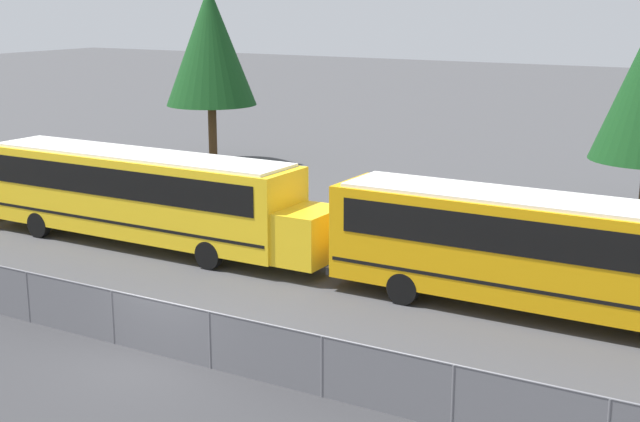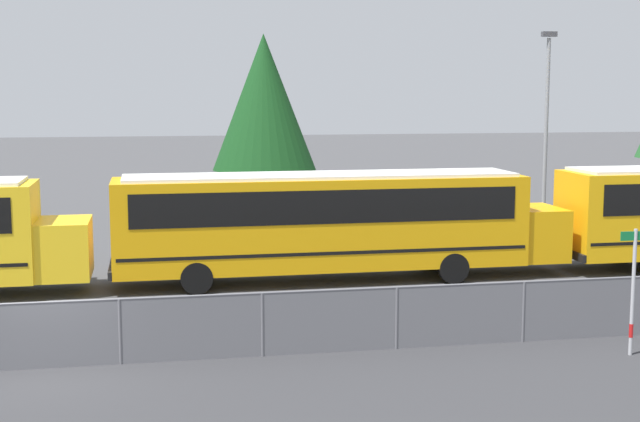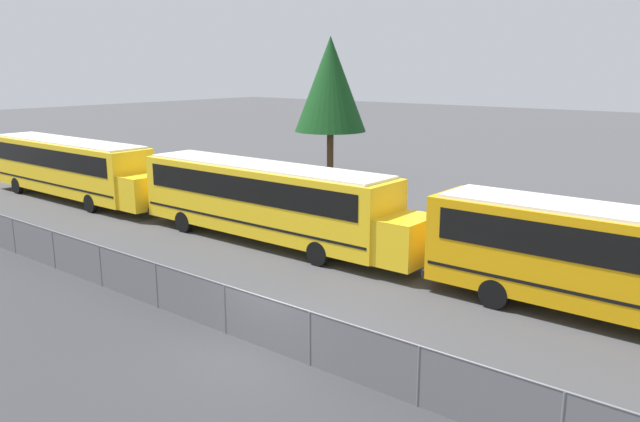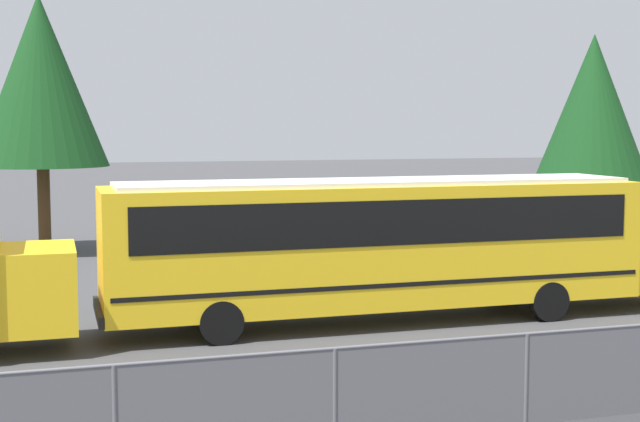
% 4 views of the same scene
% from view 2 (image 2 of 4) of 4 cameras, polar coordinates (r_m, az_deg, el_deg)
% --- Properties ---
extents(ground_plane, '(200.00, 200.00, 0.00)m').
position_cam_2_polar(ground_plane, '(19.72, -17.07, -9.61)').
color(ground_plane, '#424244').
extents(fence, '(69.62, 0.07, 1.44)m').
position_cam_2_polar(fence, '(19.51, -17.16, -7.55)').
color(fence, '#9EA0A5').
rests_on(fence, ground_plane).
extents(school_bus_2, '(14.00, 2.45, 3.29)m').
position_cam_2_polar(school_bus_2, '(27.04, 0.73, -0.44)').
color(school_bus_2, orange).
rests_on(school_bus_2, ground_plane).
extents(street_sign, '(0.70, 0.09, 2.80)m').
position_cam_2_polar(street_sign, '(20.58, 19.40, -4.70)').
color(street_sign, '#B7B7BC').
rests_on(street_sign, ground_plane).
extents(light_pole, '(0.60, 0.24, 8.11)m').
position_cam_2_polar(light_pole, '(37.12, 14.28, 5.40)').
color(light_pole, gray).
rests_on(light_pole, ground_plane).
extents(tree_2, '(4.60, 4.60, 8.28)m').
position_cam_2_polar(tree_2, '(39.68, -3.61, 6.95)').
color(tree_2, '#51381E').
rests_on(tree_2, ground_plane).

